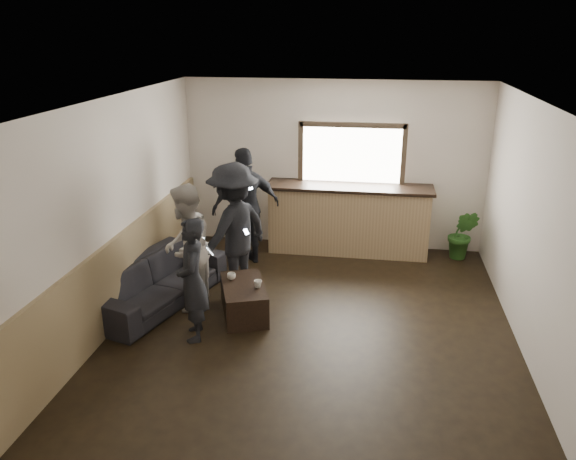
% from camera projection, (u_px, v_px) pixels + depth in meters
% --- Properties ---
extents(ground, '(5.00, 6.00, 0.01)m').
position_uv_depth(ground, '(311.00, 329.00, 7.06)').
color(ground, black).
extents(room_shell, '(5.01, 6.01, 2.80)m').
position_uv_depth(room_shell, '(251.00, 215.00, 6.67)').
color(room_shell, silver).
rests_on(room_shell, ground).
extents(bar_counter, '(2.70, 0.68, 2.13)m').
position_uv_depth(bar_counter, '(349.00, 215.00, 9.30)').
color(bar_counter, '#9D7D55').
rests_on(bar_counter, ground).
extents(sofa, '(1.45, 2.32, 0.63)m').
position_uv_depth(sofa, '(158.00, 281.00, 7.64)').
color(sofa, black).
rests_on(sofa, ground).
extents(coffee_table, '(0.83, 1.08, 0.43)m').
position_uv_depth(coffee_table, '(244.00, 299.00, 7.35)').
color(coffee_table, black).
rests_on(coffee_table, ground).
extents(cup_a, '(0.12, 0.12, 0.09)m').
position_uv_depth(cup_a, '(231.00, 276.00, 7.42)').
color(cup_a, silver).
rests_on(cup_a, coffee_table).
extents(cup_b, '(0.13, 0.13, 0.10)m').
position_uv_depth(cup_b, '(258.00, 284.00, 7.19)').
color(cup_b, silver).
rests_on(cup_b, coffee_table).
extents(potted_plant, '(0.55, 0.49, 0.84)m').
position_uv_depth(potted_plant, '(463.00, 234.00, 9.06)').
color(potted_plant, '#2D6623').
rests_on(potted_plant, ground).
extents(person_a, '(0.52, 0.64, 1.52)m').
position_uv_depth(person_a, '(192.00, 280.00, 6.63)').
color(person_a, black).
rests_on(person_a, ground).
extents(person_b, '(0.73, 0.89, 1.70)m').
position_uv_depth(person_b, '(186.00, 248.00, 7.36)').
color(person_b, '#BAB1A8').
rests_on(person_b, ground).
extents(person_c, '(1.21, 1.41, 1.89)m').
position_uv_depth(person_c, '(234.00, 230.00, 7.72)').
color(person_c, black).
rests_on(person_c, ground).
extents(person_d, '(1.17, 0.96, 1.86)m').
position_uv_depth(person_d, '(246.00, 207.00, 8.76)').
color(person_d, black).
rests_on(person_d, ground).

